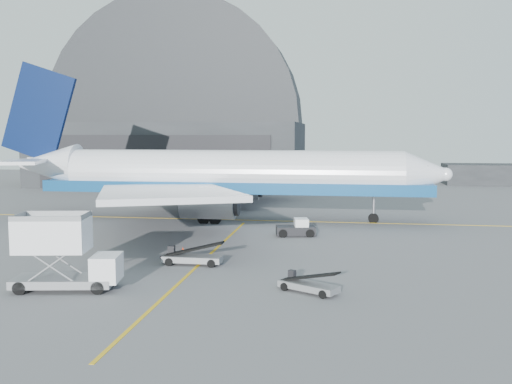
% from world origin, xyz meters
% --- Properties ---
extents(ground, '(200.00, 200.00, 0.00)m').
position_xyz_m(ground, '(0.00, 0.00, 0.00)').
color(ground, '#565659').
rests_on(ground, ground).
extents(taxi_lines, '(80.00, 42.12, 0.02)m').
position_xyz_m(taxi_lines, '(0.00, 12.67, 0.01)').
color(taxi_lines, gold).
rests_on(taxi_lines, ground).
extents(hangar, '(50.00, 28.30, 28.00)m').
position_xyz_m(hangar, '(-22.00, 64.95, 9.54)').
color(hangar, black).
rests_on(hangar, ground).
extents(distant_bldg_a, '(14.00, 8.00, 4.00)m').
position_xyz_m(distant_bldg_a, '(38.00, 72.00, 0.00)').
color(distant_bldg_a, black).
rests_on(distant_bldg_a, ground).
extents(airliner, '(53.72, 52.09, 18.85)m').
position_xyz_m(airliner, '(-3.79, 20.34, 5.27)').
color(airliner, white).
rests_on(airliner, ground).
extents(catering_truck, '(7.16, 3.62, 4.70)m').
position_xyz_m(catering_truck, '(-7.01, -10.85, 2.38)').
color(catering_truck, slate).
rests_on(catering_truck, ground).
extents(pushback_tug, '(4.11, 2.82, 1.76)m').
position_xyz_m(pushback_tug, '(6.52, 10.93, 0.66)').
color(pushback_tug, black).
rests_on(pushback_tug, ground).
extents(belt_loader_a, '(4.89, 1.76, 1.86)m').
position_xyz_m(belt_loader_a, '(-0.55, -2.69, 0.57)').
color(belt_loader_a, slate).
rests_on(belt_loader_a, ground).
extents(belt_loader_b, '(4.12, 3.10, 1.61)m').
position_xyz_m(belt_loader_b, '(8.82, -9.09, 0.50)').
color(belt_loader_b, slate).
rests_on(belt_loader_b, ground).
extents(traffic_cone, '(0.32, 0.32, 0.46)m').
position_xyz_m(traffic_cone, '(-2.50, 1.63, 0.22)').
color(traffic_cone, red).
rests_on(traffic_cone, ground).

